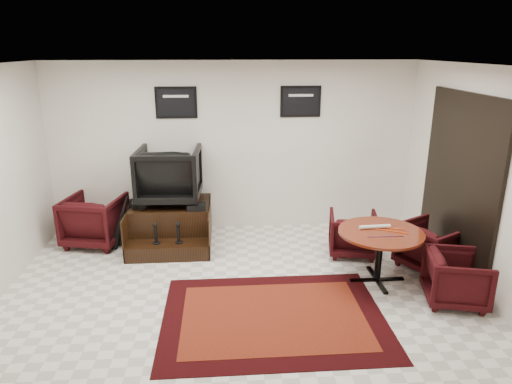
# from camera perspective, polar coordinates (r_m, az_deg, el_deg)

# --- Properties ---
(ground) EXTENTS (6.00, 6.00, 0.00)m
(ground) POSITION_cam_1_polar(r_m,az_deg,el_deg) (5.77, -1.93, -13.60)
(ground) COLOR white
(ground) RESTS_ON ground
(room_shell) EXTENTS (6.02, 5.02, 2.81)m
(room_shell) POSITION_cam_1_polar(r_m,az_deg,el_deg) (5.23, 2.29, 4.28)
(room_shell) COLOR white
(room_shell) RESTS_ON ground
(area_rug) EXTENTS (2.56, 1.92, 0.01)m
(area_rug) POSITION_cam_1_polar(r_m,az_deg,el_deg) (5.49, 2.20, -15.30)
(area_rug) COLOR black
(area_rug) RESTS_ON ground
(shine_podium) EXTENTS (1.25, 1.28, 0.64)m
(shine_podium) POSITION_cam_1_polar(r_m,az_deg,el_deg) (7.38, -10.54, -4.09)
(shine_podium) COLOR black
(shine_podium) RESTS_ON ground
(shine_chair) EXTENTS (0.99, 0.93, 0.98)m
(shine_chair) POSITION_cam_1_polar(r_m,az_deg,el_deg) (7.24, -10.80, 2.45)
(shine_chair) COLOR black
(shine_chair) RESTS_ON shine_podium
(shoes_pair) EXTENTS (0.29, 0.32, 0.10)m
(shoes_pair) POSITION_cam_1_polar(r_m,az_deg,el_deg) (7.25, -14.55, -1.43)
(shoes_pair) COLOR black
(shoes_pair) RESTS_ON shine_podium
(polish_kit) EXTENTS (0.28, 0.20, 0.10)m
(polish_kit) POSITION_cam_1_polar(r_m,az_deg,el_deg) (6.96, -7.45, -1.83)
(polish_kit) COLOR black
(polish_kit) RESTS_ON shine_podium
(umbrella_black) EXTENTS (0.33, 0.12, 0.89)m
(umbrella_black) POSITION_cam_1_polar(r_m,az_deg,el_deg) (7.27, -16.61, -3.64)
(umbrella_black) COLOR black
(umbrella_black) RESTS_ON ground
(umbrella_hooked) EXTENTS (0.30, 0.11, 0.80)m
(umbrella_hooked) POSITION_cam_1_polar(r_m,az_deg,el_deg) (7.39, -16.02, -3.57)
(umbrella_hooked) COLOR black
(umbrella_hooked) RESTS_ON ground
(armchair_side) EXTENTS (0.98, 0.94, 0.86)m
(armchair_side) POSITION_cam_1_polar(r_m,az_deg,el_deg) (7.62, -19.52, -3.04)
(armchair_side) COLOR black
(armchair_side) RESTS_ON ground
(meeting_table) EXTENTS (1.09, 1.09, 0.72)m
(meeting_table) POSITION_cam_1_polar(r_m,az_deg,el_deg) (6.18, 15.30, -5.51)
(meeting_table) COLOR #4B110A
(meeting_table) RESTS_ON ground
(table_chair_back) EXTENTS (0.80, 0.76, 0.70)m
(table_chair_back) POSITION_cam_1_polar(r_m,az_deg,el_deg) (7.01, 12.01, -4.87)
(table_chair_back) COLOR black
(table_chair_back) RESTS_ON ground
(table_chair_window) EXTENTS (0.93, 0.95, 0.74)m
(table_chair_window) POSITION_cam_1_polar(r_m,az_deg,el_deg) (6.85, 20.95, -6.09)
(table_chair_window) COLOR black
(table_chair_window) RESTS_ON ground
(table_chair_corner) EXTENTS (0.78, 0.81, 0.70)m
(table_chair_corner) POSITION_cam_1_polar(r_m,az_deg,el_deg) (6.11, 23.82, -9.60)
(table_chair_corner) COLOR black
(table_chair_corner) RESTS_ON ground
(paper_roll) EXTENTS (0.42, 0.07, 0.05)m
(paper_roll) POSITION_cam_1_polar(r_m,az_deg,el_deg) (6.21, 14.63, -4.22)
(paper_roll) COLOR silver
(paper_roll) RESTS_ON meeting_table
(table_clutter) EXTENTS (0.56, 0.36, 0.01)m
(table_clutter) POSITION_cam_1_polar(r_m,az_deg,el_deg) (6.16, 16.18, -4.73)
(table_clutter) COLOR #D8430C
(table_clutter) RESTS_ON meeting_table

